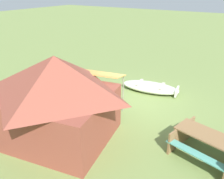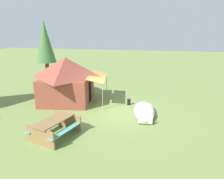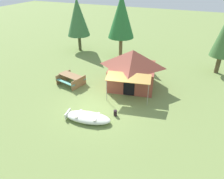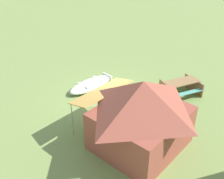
# 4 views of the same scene
# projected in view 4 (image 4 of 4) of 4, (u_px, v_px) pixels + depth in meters

# --- Properties ---
(ground_plane) EXTENTS (80.00, 80.00, 0.00)m
(ground_plane) POSITION_uv_depth(u_px,v_px,m) (109.00, 101.00, 13.10)
(ground_plane) COLOR olive
(beached_rowboat) EXTENTS (2.85, 1.44, 0.42)m
(beached_rowboat) POSITION_uv_depth(u_px,v_px,m) (91.00, 84.00, 14.15)
(beached_rowboat) COLOR silver
(beached_rowboat) RESTS_ON ground_plane
(canvas_cabin_tent) EXTENTS (3.94, 4.53, 2.80)m
(canvas_cabin_tent) POSITION_uv_depth(u_px,v_px,m) (141.00, 114.00, 9.59)
(canvas_cabin_tent) COLOR brown
(canvas_cabin_tent) RESTS_ON ground_plane
(picnic_table) EXTENTS (2.13, 1.86, 0.77)m
(picnic_table) POSITION_uv_depth(u_px,v_px,m) (181.00, 86.00, 13.41)
(picnic_table) COLOR olive
(picnic_table) RESTS_ON ground_plane
(cooler_box) EXTENTS (0.64, 0.59, 0.36)m
(cooler_box) POSITION_uv_depth(u_px,v_px,m) (142.00, 122.00, 11.24)
(cooler_box) COLOR red
(cooler_box) RESTS_ON ground_plane
(fuel_can) EXTENTS (0.27, 0.27, 0.36)m
(fuel_can) POSITION_uv_depth(u_px,v_px,m) (81.00, 101.00, 12.75)
(fuel_can) COLOR black
(fuel_can) RESTS_ON ground_plane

